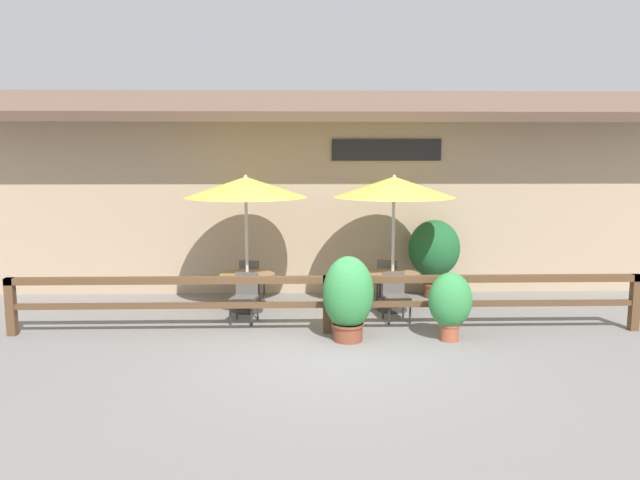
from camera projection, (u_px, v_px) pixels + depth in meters
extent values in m
plane|color=slate|center=(330.00, 353.00, 9.26)|extent=(60.00, 60.00, 0.00)
cube|color=tan|center=(321.00, 207.00, 13.16)|extent=(14.00, 0.40, 3.60)
cube|color=brown|center=(322.00, 105.00, 12.33)|extent=(14.28, 1.48, 0.70)
cube|color=black|center=(387.00, 150.00, 12.80)|extent=(2.25, 0.04, 0.43)
cube|color=brown|center=(327.00, 280.00, 10.17)|extent=(10.40, 0.14, 0.11)
cube|color=brown|center=(327.00, 305.00, 10.23)|extent=(10.40, 0.10, 0.09)
cube|color=brown|center=(11.00, 307.00, 10.08)|extent=(0.14, 0.14, 0.95)
cube|color=brown|center=(327.00, 305.00, 10.23)|extent=(0.14, 0.14, 0.95)
cube|color=brown|center=(635.00, 302.00, 10.37)|extent=(0.14, 0.14, 0.95)
cylinder|color=#B7B2A8|center=(247.00, 253.00, 11.54)|extent=(0.06, 0.06, 2.20)
cone|color=#EAD64C|center=(246.00, 187.00, 11.36)|extent=(2.25, 2.25, 0.37)
sphere|color=#B2ADA3|center=(246.00, 177.00, 11.34)|extent=(0.07, 0.07, 0.07)
cylinder|color=olive|center=(247.00, 275.00, 11.59)|extent=(1.03, 1.03, 0.05)
cylinder|color=#333333|center=(247.00, 294.00, 11.64)|extent=(0.07, 0.07, 0.66)
cylinder|color=#333333|center=(248.00, 310.00, 11.69)|extent=(0.57, 0.57, 0.03)
cube|color=#514C47|center=(244.00, 298.00, 10.85)|extent=(0.50, 0.50, 0.05)
cube|color=#514C47|center=(247.00, 283.00, 11.00)|extent=(0.40, 0.12, 0.40)
cylinder|color=#2D2D2D|center=(230.00, 313.00, 10.73)|extent=(0.04, 0.04, 0.41)
cylinder|color=#2D2D2D|center=(252.00, 314.00, 10.66)|extent=(0.04, 0.04, 0.41)
cylinder|color=#2D2D2D|center=(237.00, 308.00, 11.10)|extent=(0.04, 0.04, 0.41)
cylinder|color=#2D2D2D|center=(258.00, 309.00, 11.03)|extent=(0.04, 0.04, 0.41)
cube|color=#514C47|center=(252.00, 280.00, 12.41)|extent=(0.50, 0.50, 0.05)
cube|color=#514C47|center=(249.00, 271.00, 12.19)|extent=(0.40, 0.12, 0.40)
cylinder|color=#2D2D2D|center=(264.00, 289.00, 12.59)|extent=(0.04, 0.04, 0.41)
cylinder|color=#2D2D2D|center=(246.00, 289.00, 12.66)|extent=(0.04, 0.04, 0.41)
cylinder|color=#2D2D2D|center=(259.00, 294.00, 12.22)|extent=(0.04, 0.04, 0.41)
cylinder|color=#2D2D2D|center=(240.00, 293.00, 12.29)|extent=(0.04, 0.04, 0.41)
cylinder|color=#B7B2A8|center=(393.00, 253.00, 11.60)|extent=(0.06, 0.06, 2.20)
cone|color=#EAD64C|center=(394.00, 187.00, 11.43)|extent=(2.25, 2.25, 0.37)
sphere|color=#B2ADA3|center=(394.00, 177.00, 11.40)|extent=(0.07, 0.07, 0.07)
cylinder|color=olive|center=(393.00, 275.00, 11.66)|extent=(1.03, 1.03, 0.05)
cylinder|color=#333333|center=(392.00, 293.00, 11.71)|extent=(0.07, 0.07, 0.66)
cylinder|color=#333333|center=(392.00, 309.00, 11.75)|extent=(0.57, 0.57, 0.03)
cube|color=#514C47|center=(397.00, 297.00, 10.92)|extent=(0.48, 0.48, 0.05)
cube|color=#514C47|center=(394.00, 282.00, 11.08)|extent=(0.40, 0.10, 0.40)
cylinder|color=#2D2D2D|center=(389.00, 313.00, 10.74)|extent=(0.04, 0.04, 0.41)
cylinder|color=#2D2D2D|center=(410.00, 312.00, 10.80)|extent=(0.04, 0.04, 0.41)
cylinder|color=#2D2D2D|center=(383.00, 308.00, 11.11)|extent=(0.04, 0.04, 0.41)
cylinder|color=#2D2D2D|center=(403.00, 307.00, 11.17)|extent=(0.04, 0.04, 0.41)
cube|color=#514C47|center=(388.00, 279.00, 12.46)|extent=(0.51, 0.51, 0.05)
cube|color=#514C47|center=(387.00, 270.00, 12.25)|extent=(0.39, 0.14, 0.40)
cylinder|color=#2D2D2D|center=(399.00, 289.00, 12.63)|extent=(0.04, 0.04, 0.41)
cylinder|color=#2D2D2D|center=(380.00, 288.00, 12.72)|extent=(0.04, 0.04, 0.41)
cylinder|color=#2D2D2D|center=(396.00, 293.00, 12.27)|extent=(0.04, 0.04, 0.41)
cylinder|color=#2D2D2D|center=(377.00, 292.00, 12.35)|extent=(0.04, 0.04, 0.41)
cylinder|color=brown|center=(348.00, 332.00, 9.85)|extent=(0.46, 0.46, 0.28)
cylinder|color=brown|center=(348.00, 325.00, 9.83)|extent=(0.50, 0.50, 0.04)
ellipsoid|color=#338442|center=(348.00, 293.00, 9.76)|extent=(0.80, 0.72, 1.16)
cylinder|color=#9E4C33|center=(449.00, 332.00, 9.86)|extent=(0.29, 0.29, 0.28)
cylinder|color=#9E4C33|center=(449.00, 325.00, 9.84)|extent=(0.32, 0.32, 0.04)
ellipsoid|color=#338442|center=(450.00, 300.00, 9.79)|extent=(0.69, 0.62, 0.88)
cylinder|color=brown|center=(433.00, 290.00, 12.81)|extent=(0.38, 0.38, 0.27)
cylinder|color=brown|center=(433.00, 285.00, 12.80)|extent=(0.41, 0.41, 0.04)
cylinder|color=brown|center=(433.00, 276.00, 12.77)|extent=(0.07, 0.07, 0.35)
ellipsoid|color=#1E5B2D|center=(434.00, 248.00, 12.69)|extent=(1.05, 0.94, 1.17)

